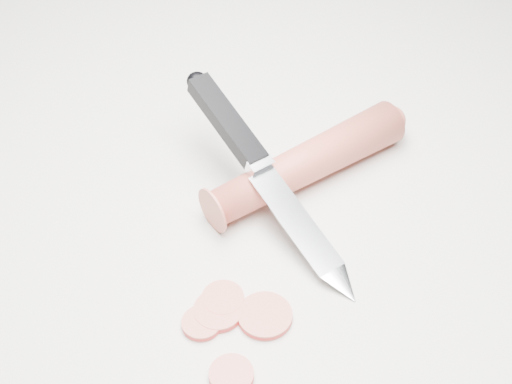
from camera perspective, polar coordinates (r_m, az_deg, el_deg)
The scene contains 8 objects.
ground at distance 0.58m, azimuth 0.99°, elevation -2.14°, with size 2.40×2.40×0.00m, color beige.
carrot at distance 0.60m, azimuth 4.07°, elevation 2.33°, with size 0.03×0.03×0.19m, color #BB4435.
carrot_slice_0 at distance 0.53m, azimuth -2.66°, elevation -8.55°, with size 0.03×0.03×0.01m, color #C65844.
carrot_slice_1 at distance 0.49m, azimuth -1.98°, elevation -14.45°, with size 0.03×0.03×0.01m, color #C65844.
carrot_slice_2 at distance 0.52m, azimuth 0.71°, elevation -9.88°, with size 0.04×0.04×0.01m, color #C65844.
carrot_slice_3 at distance 0.52m, azimuth -3.03°, elevation -9.46°, with size 0.04×0.04×0.01m, color #C65844.
carrot_slice_4 at distance 0.52m, azimuth -4.37°, elevation -10.43°, with size 0.03×0.03×0.01m, color #C65844.
kitchen_knife at distance 0.56m, azimuth 1.06°, elevation 1.28°, with size 0.22×0.12×0.08m, color silver, non-canonical shape.
Camera 1 is at (0.19, -0.34, 0.43)m, focal length 50.00 mm.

